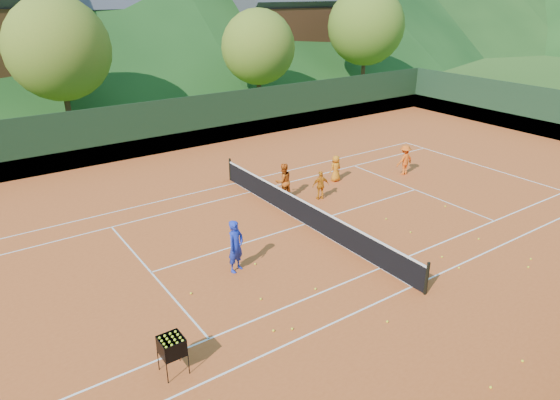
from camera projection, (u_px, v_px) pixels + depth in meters
ground at (305, 224)px, 19.75m from camera, size 400.00×400.00×0.00m
clay_court at (305, 224)px, 19.75m from camera, size 40.00×24.00×0.02m
coach at (236, 246)px, 16.16m from camera, size 0.77×0.65×1.80m
student_a at (283, 181)px, 21.86m from camera, size 0.82×0.66×1.62m
student_b at (321, 185)px, 21.85m from camera, size 0.82×0.52×1.30m
student_c at (336, 168)px, 23.92m from camera, size 0.63×0.42×1.28m
student_d at (405, 160)px, 24.75m from camera, size 0.97×0.56×1.51m
tennis_ball_0 at (442, 257)px, 17.26m from camera, size 0.07×0.07×0.07m
tennis_ball_1 at (315, 289)px, 15.42m from camera, size 0.07×0.07×0.07m
tennis_ball_4 at (273, 331)px, 13.54m from camera, size 0.07×0.07×0.07m
tennis_ball_5 at (445, 206)px, 21.27m from camera, size 0.07×0.07×0.07m
tennis_ball_6 at (528, 267)px, 16.63m from camera, size 0.07×0.07×0.07m
tennis_ball_8 at (386, 219)px, 20.11m from camera, size 0.07×0.07×0.07m
tennis_ball_10 at (292, 329)px, 13.62m from camera, size 0.07×0.07×0.07m
tennis_ball_12 at (255, 264)px, 16.82m from camera, size 0.07×0.07×0.07m
tennis_ball_13 at (459, 268)px, 16.58m from camera, size 0.07×0.07×0.07m
tennis_ball_14 at (531, 259)px, 17.13m from camera, size 0.07×0.07×0.07m
tennis_ball_17 at (387, 322)px, 13.91m from camera, size 0.07×0.07×0.07m
tennis_ball_18 at (191, 293)px, 15.20m from camera, size 0.07×0.07×0.07m
tennis_ball_19 at (522, 361)px, 12.44m from camera, size 0.07×0.07×0.07m
tennis_ball_20 at (261, 299)px, 14.92m from camera, size 0.07×0.07×0.07m
tennis_ball_21 at (479, 239)px, 18.50m from camera, size 0.07×0.07×0.07m
tennis_ball_22 at (411, 232)px, 19.01m from camera, size 0.07×0.07×0.07m
tennis_ball_24 at (491, 387)px, 11.62m from camera, size 0.07×0.07×0.07m
court_lines at (305, 224)px, 19.74m from camera, size 23.83×11.03×0.00m
tennis_net at (306, 213)px, 19.55m from camera, size 0.10×12.07×1.10m
perimeter_fence at (306, 195)px, 19.26m from camera, size 40.40×24.24×3.00m
ball_hopper at (172, 347)px, 11.85m from camera, size 0.57×0.57×1.00m
chalet_mid at (136, 30)px, 46.64m from camera, size 12.65×8.82×11.45m
chalet_right at (283, 24)px, 50.87m from camera, size 11.50×8.82×11.91m
tree_b at (58, 49)px, 30.73m from camera, size 6.40×6.40×8.40m
tree_c at (258, 47)px, 37.58m from camera, size 5.60×5.60×7.35m
tree_d at (366, 26)px, 44.26m from camera, size 6.80×6.80×8.93m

